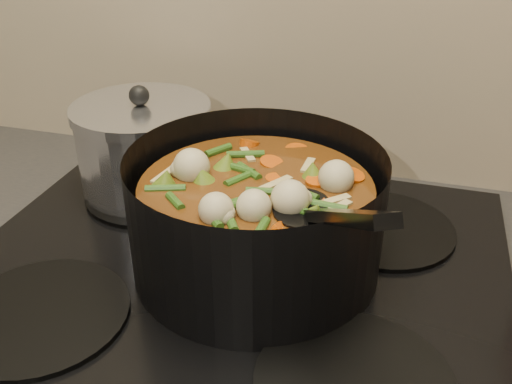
# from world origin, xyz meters

# --- Properties ---
(stovetop) EXTENTS (0.62, 0.54, 0.03)m
(stovetop) POSITION_xyz_m (0.00, 1.93, 0.92)
(stovetop) COLOR black
(stovetop) RESTS_ON counter
(stockpot) EXTENTS (0.34, 0.37, 0.21)m
(stockpot) POSITION_xyz_m (0.03, 1.95, 0.99)
(stockpot) COLOR black
(stockpot) RESTS_ON stovetop
(saucepan) EXTENTS (0.19, 0.19, 0.15)m
(saucepan) POSITION_xyz_m (-0.17, 2.08, 0.99)
(saucepan) COLOR silver
(saucepan) RESTS_ON stovetop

